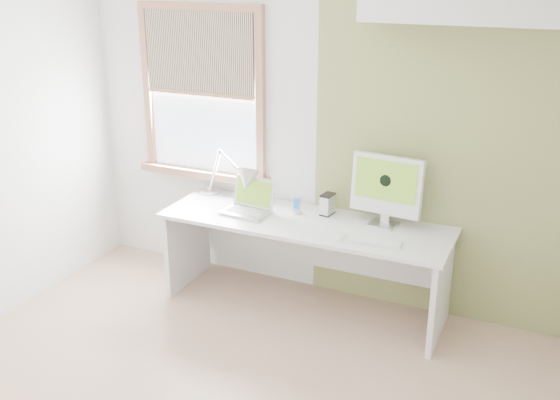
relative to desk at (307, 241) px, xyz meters
The scene contains 11 objects.
room 1.63m from the desk, 92.18° to the right, with size 4.04×3.54×2.64m.
accent_wall 1.25m from the desk, 17.47° to the left, with size 2.00×0.02×2.60m, color olive.
window 1.49m from the desk, 165.58° to the left, with size 1.20×0.14×1.42m.
desk is the anchor object (origin of this frame).
desk_lamp 0.73m from the desk, behind, with size 0.66×0.43×0.41m.
laptop 0.54m from the desk, behind, with size 0.38×0.31×0.25m.
phone_dock 0.27m from the desk, 153.61° to the left, with size 0.08×0.08×0.14m.
external_drive 0.33m from the desk, 51.53° to the left, with size 0.10×0.14×0.16m.
imac 0.75m from the desk, 12.61° to the left, with size 0.54×0.19×0.52m.
keyboard 0.64m from the desk, 23.06° to the right, with size 0.45×0.15×0.02m.
mouse 0.50m from the desk, 36.80° to the right, with size 0.06×0.11×0.03m, color white.
Camera 1 is at (1.74, -2.79, 2.56)m, focal length 41.44 mm.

